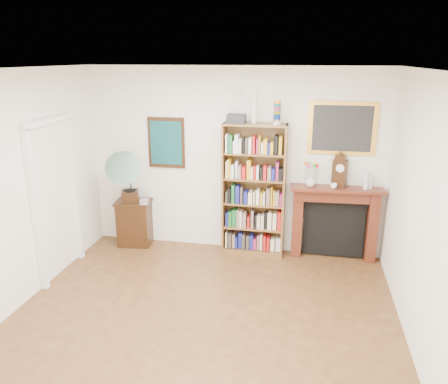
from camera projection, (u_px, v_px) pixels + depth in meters
name	position (u px, v px, depth m)	size (l,w,h in m)	color
room	(190.00, 219.00, 4.26)	(4.51, 5.01, 2.81)	#4E2B17
door_casing	(55.00, 186.00, 5.83)	(0.08, 1.02, 2.17)	white
teal_poster	(166.00, 143.00, 6.70)	(0.58, 0.04, 0.78)	black
small_picture	(234.00, 98.00, 6.30)	(0.26, 0.04, 0.30)	white
gilt_painting	(342.00, 128.00, 6.14)	(0.95, 0.04, 0.75)	gold
bookshelf	(254.00, 183.00, 6.45)	(0.93, 0.34, 2.31)	brown
side_cabinet	(135.00, 223.00, 6.99)	(0.54, 0.40, 0.74)	black
fireplace	(335.00, 216.00, 6.45)	(1.34, 0.38, 1.12)	#461B10
gramophone	(125.00, 173.00, 6.63)	(0.72, 0.79, 0.85)	black
cd_stack	(144.00, 201.00, 6.72)	(0.12, 0.12, 0.08)	#AEADBA
mantel_clock	(340.00, 172.00, 6.23)	(0.22, 0.17, 0.46)	black
flower_vase	(311.00, 181.00, 6.30)	(0.15, 0.15, 0.16)	silver
teacup	(334.00, 186.00, 6.21)	(0.10, 0.10, 0.08)	white
bottle_left	(366.00, 181.00, 6.16)	(0.07, 0.07, 0.24)	silver
bottle_right	(370.00, 182.00, 6.18)	(0.06, 0.06, 0.20)	silver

